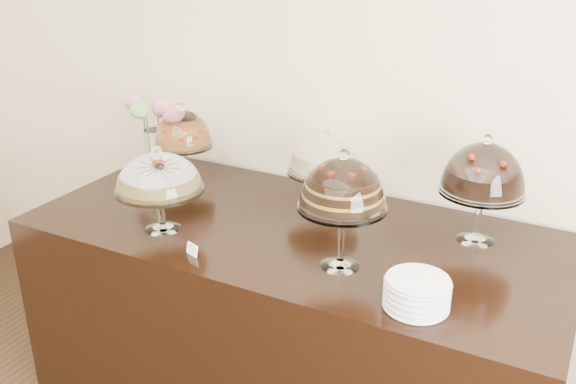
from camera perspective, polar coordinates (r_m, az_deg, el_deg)
The scene contains 10 objects.
wall_back at distance 2.92m, azimuth 5.88°, elevation 11.66°, with size 5.00×0.04×3.00m, color beige.
display_counter at distance 2.86m, azimuth 0.48°, elevation -11.36°, with size 2.20×1.00×0.90m, color black.
cake_stand_sugar_sponge at distance 2.59m, azimuth -11.43°, elevation 1.40°, with size 0.35×0.35×0.36m.
cake_stand_choco_layer at distance 2.24m, azimuth 4.89°, elevation 0.35°, with size 0.32×0.32×0.45m.
cake_stand_cheesecake at distance 2.77m, azimuth 3.29°, elevation 3.01°, with size 0.33×0.33×0.35m.
cake_stand_dark_choco at distance 2.54m, azimuth 16.99°, elevation 1.65°, with size 0.33×0.33×0.44m.
cake_stand_fruit_tart at distance 3.12m, azimuth -9.34°, elevation 5.30°, with size 0.28×0.28×0.38m.
flower_vase at distance 3.30m, azimuth -11.65°, elevation 5.75°, with size 0.33×0.27×0.37m.
plate_stack at distance 2.14m, azimuth 11.39°, elevation -8.82°, with size 0.21×0.21×0.10m.
price_card_left at distance 2.45m, azimuth -8.52°, elevation -5.07°, with size 0.06×0.01×0.04m, color white.
Camera 1 is at (1.08, 0.34, 2.05)m, focal length 40.00 mm.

